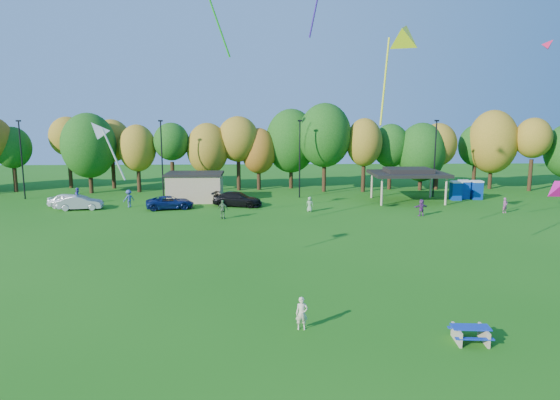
{
  "coord_description": "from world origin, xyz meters",
  "views": [
    {
      "loc": [
        -2.28,
        -18.15,
        9.76
      ],
      "look_at": [
        -1.46,
        6.0,
        5.59
      ],
      "focal_mm": 32.0,
      "sensor_mm": 36.0,
      "label": 1
    }
  ],
  "objects_px": {
    "kite_flyer": "(302,313)",
    "car_c": "(170,202)",
    "car_b": "(80,203)",
    "car_a": "(70,201)",
    "car_d": "(237,199)",
    "picnic_table": "(470,333)",
    "porta_potties": "(465,190)"
  },
  "relations": [
    {
      "from": "kite_flyer",
      "to": "car_c",
      "type": "height_order",
      "value": "kite_flyer"
    },
    {
      "from": "car_b",
      "to": "car_a",
      "type": "bearing_deg",
      "value": 47.03
    },
    {
      "from": "car_b",
      "to": "car_c",
      "type": "relative_size",
      "value": 0.9
    },
    {
      "from": "car_a",
      "to": "car_d",
      "type": "xyz_separation_m",
      "value": [
        17.63,
        0.32,
        0.0
      ]
    },
    {
      "from": "picnic_table",
      "to": "porta_potties",
      "type": "bearing_deg",
      "value": 72.66
    },
    {
      "from": "kite_flyer",
      "to": "car_b",
      "type": "height_order",
      "value": "kite_flyer"
    },
    {
      "from": "car_c",
      "to": "kite_flyer",
      "type": "bearing_deg",
      "value": -171.38
    },
    {
      "from": "car_c",
      "to": "picnic_table",
      "type": "bearing_deg",
      "value": -161.64
    },
    {
      "from": "picnic_table",
      "to": "car_d",
      "type": "height_order",
      "value": "car_d"
    },
    {
      "from": "kite_flyer",
      "to": "car_c",
      "type": "xyz_separation_m",
      "value": [
        -11.45,
        29.9,
        -0.09
      ]
    },
    {
      "from": "car_c",
      "to": "car_d",
      "type": "distance_m",
      "value": 7.07
    },
    {
      "from": "car_a",
      "to": "car_b",
      "type": "distance_m",
      "value": 1.87
    },
    {
      "from": "picnic_table",
      "to": "car_c",
      "type": "relative_size",
      "value": 0.35
    },
    {
      "from": "porta_potties",
      "to": "kite_flyer",
      "type": "height_order",
      "value": "porta_potties"
    },
    {
      "from": "car_c",
      "to": "car_a",
      "type": "bearing_deg",
      "value": 72.27
    },
    {
      "from": "kite_flyer",
      "to": "car_a",
      "type": "distance_m",
      "value": 38.02
    },
    {
      "from": "car_b",
      "to": "car_d",
      "type": "relative_size",
      "value": 0.83
    },
    {
      "from": "kite_flyer",
      "to": "porta_potties",
      "type": "bearing_deg",
      "value": 58.73
    },
    {
      "from": "picnic_table",
      "to": "kite_flyer",
      "type": "height_order",
      "value": "kite_flyer"
    },
    {
      "from": "car_a",
      "to": "car_b",
      "type": "xyz_separation_m",
      "value": [
        1.52,
        -1.1,
        -0.04
      ]
    },
    {
      "from": "porta_potties",
      "to": "car_c",
      "type": "bearing_deg",
      "value": -171.69
    },
    {
      "from": "picnic_table",
      "to": "kite_flyer",
      "type": "bearing_deg",
      "value": 172.44
    },
    {
      "from": "car_b",
      "to": "car_c",
      "type": "distance_m",
      "value": 9.17
    },
    {
      "from": "porta_potties",
      "to": "car_c",
      "type": "relative_size",
      "value": 0.77
    },
    {
      "from": "picnic_table",
      "to": "kite_flyer",
      "type": "distance_m",
      "value": 7.38
    },
    {
      "from": "porta_potties",
      "to": "kite_flyer",
      "type": "bearing_deg",
      "value": -121.97
    },
    {
      "from": "kite_flyer",
      "to": "car_c",
      "type": "distance_m",
      "value": 32.02
    },
    {
      "from": "car_b",
      "to": "porta_potties",
      "type": "bearing_deg",
      "value": -90.37
    },
    {
      "from": "kite_flyer",
      "to": "car_d",
      "type": "height_order",
      "value": "same"
    },
    {
      "from": "car_b",
      "to": "picnic_table",
      "type": "bearing_deg",
      "value": -145.41
    },
    {
      "from": "kite_flyer",
      "to": "car_b",
      "type": "relative_size",
      "value": 0.35
    },
    {
      "from": "porta_potties",
      "to": "picnic_table",
      "type": "xyz_separation_m",
      "value": [
        -14.47,
        -36.26,
        -0.69
      ]
    }
  ]
}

